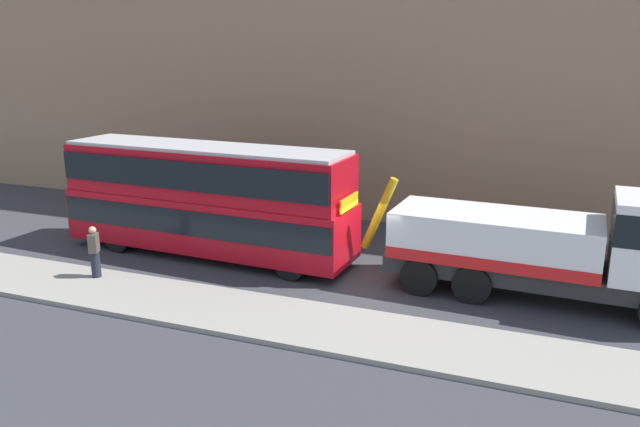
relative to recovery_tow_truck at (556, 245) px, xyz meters
name	(u,v)px	position (x,y,z in m)	size (l,w,h in m)	color
ground_plane	(369,278)	(-5.68, -0.11, -1.76)	(120.00, 120.00, 0.00)	#38383D
near_kerb	(324,327)	(-5.68, -4.31, -1.68)	(60.00, 2.80, 0.15)	gray
building_facade	(425,31)	(-5.68, 7.21, 6.31)	(60.00, 1.50, 16.00)	#9E7A5B
recovery_tow_truck	(556,245)	(0.00, 0.00, 0.00)	(10.20, 3.06, 3.67)	#2D2D2D
double_decker_bus	(206,196)	(-11.87, 0.02, 0.47)	(11.13, 3.06, 4.06)	#B70C19
pedestrian_onlooker	(95,252)	(-13.90, -3.62, -0.77)	(0.40, 0.47, 1.71)	#232333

